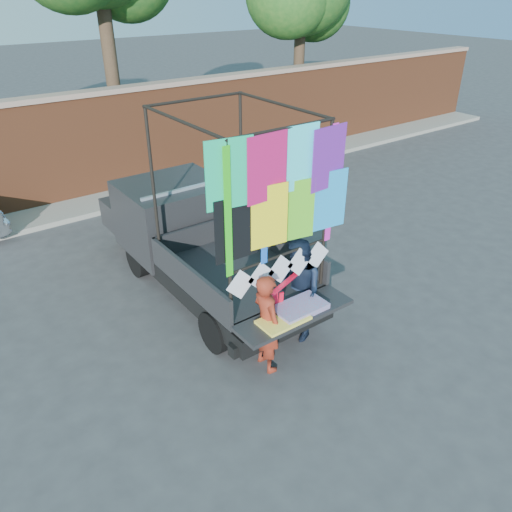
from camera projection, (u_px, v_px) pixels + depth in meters
ground at (270, 320)px, 8.20m from camera, size 90.00×90.00×0.00m
brick_wall at (100, 143)px, 12.49m from camera, size 30.00×0.45×2.61m
curb at (118, 199)px, 12.61m from camera, size 30.00×1.20×0.12m
pickup_truck at (189, 235)px, 9.05m from camera, size 2.12×5.33×3.36m
woman at (267, 323)px, 6.88m from camera, size 0.40×0.58×1.51m
man at (298, 291)px, 7.48m from camera, size 0.74×0.89×1.64m
streamer_bundle at (277, 300)px, 7.04m from camera, size 1.01×0.40×0.72m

